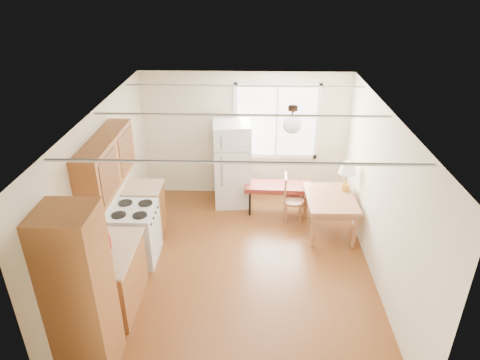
{
  "coord_description": "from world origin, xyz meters",
  "views": [
    {
      "loc": [
        0.15,
        -5.36,
        4.24
      ],
      "look_at": [
        -0.05,
        0.76,
        1.15
      ],
      "focal_mm": 32.0,
      "sensor_mm": 36.0,
      "label": 1
    }
  ],
  "objects_px": {
    "dining_table": "(330,202)",
    "chair": "(289,196)",
    "refrigerator": "(232,164)",
    "bench": "(277,188)"
  },
  "relations": [
    {
      "from": "refrigerator",
      "to": "dining_table",
      "type": "height_order",
      "value": "refrigerator"
    },
    {
      "from": "bench",
      "to": "chair",
      "type": "xyz_separation_m",
      "value": [
        0.2,
        -0.31,
        0.0
      ]
    },
    {
      "from": "refrigerator",
      "to": "chair",
      "type": "distance_m",
      "value": 1.28
    },
    {
      "from": "bench",
      "to": "dining_table",
      "type": "xyz_separation_m",
      "value": [
        0.87,
        -0.67,
        0.08
      ]
    },
    {
      "from": "dining_table",
      "to": "chair",
      "type": "bearing_deg",
      "value": 151.47
    },
    {
      "from": "refrigerator",
      "to": "chair",
      "type": "xyz_separation_m",
      "value": [
        1.07,
        -0.64,
        -0.32
      ]
    },
    {
      "from": "dining_table",
      "to": "chair",
      "type": "xyz_separation_m",
      "value": [
        -0.68,
        0.35,
        -0.08
      ]
    },
    {
      "from": "bench",
      "to": "dining_table",
      "type": "relative_size",
      "value": 1.11
    },
    {
      "from": "refrigerator",
      "to": "chair",
      "type": "height_order",
      "value": "refrigerator"
    },
    {
      "from": "bench",
      "to": "refrigerator",
      "type": "bearing_deg",
      "value": 161.03
    }
  ]
}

